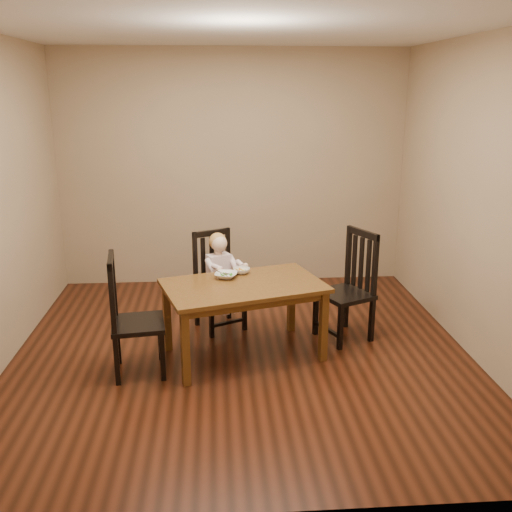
{
  "coord_description": "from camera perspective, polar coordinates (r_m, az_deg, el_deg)",
  "views": [
    {
      "loc": [
        -0.21,
        -4.61,
        2.27
      ],
      "look_at": [
        0.14,
        0.25,
        0.82
      ],
      "focal_mm": 40.0,
      "sensor_mm": 36.0,
      "label": 1
    }
  ],
  "objects": [
    {
      "name": "fork",
      "position": [
        4.96,
        -3.39,
        -1.83
      ],
      "size": [
        0.12,
        0.08,
        0.05
      ],
      "rotation": [
        0.0,
        0.0,
        1.05
      ],
      "color": "silver",
      "rests_on": "bowl_peas"
    },
    {
      "name": "chair_right",
      "position": [
        5.34,
        9.29,
        -3.14
      ],
      "size": [
        0.57,
        0.58,
        1.02
      ],
      "rotation": [
        0.0,
        0.0,
        2.01
      ],
      "color": "black",
      "rests_on": "room"
    },
    {
      "name": "toddler",
      "position": [
        5.45,
        -3.66,
        -1.52
      ],
      "size": [
        0.42,
        0.45,
        0.5
      ],
      "primitive_type": null,
      "rotation": [
        0.0,
        0.0,
        3.59
      ],
      "color": "silver",
      "rests_on": "chair_child"
    },
    {
      "name": "chair_child",
      "position": [
        5.53,
        -3.85,
        -2.63
      ],
      "size": [
        0.54,
        0.53,
        0.95
      ],
      "rotation": [
        0.0,
        0.0,
        3.59
      ],
      "color": "black",
      "rests_on": "room"
    },
    {
      "name": "chair_left",
      "position": [
        4.72,
        -12.39,
        -6.06
      ],
      "size": [
        0.47,
        0.49,
        1.01
      ],
      "rotation": [
        0.0,
        0.0,
        -1.43
      ],
      "color": "black",
      "rests_on": "room"
    },
    {
      "name": "bowl_veg",
      "position": [
        5.11,
        -1.46,
        -1.48
      ],
      "size": [
        0.17,
        0.17,
        0.05
      ],
      "primitive_type": "imported",
      "rotation": [
        0.0,
        0.0,
        0.16
      ],
      "color": "white",
      "rests_on": "dining_table"
    },
    {
      "name": "bowl_peas",
      "position": [
        4.99,
        -3.01,
        -1.94
      ],
      "size": [
        0.24,
        0.24,
        0.05
      ],
      "primitive_type": "imported",
      "rotation": [
        0.0,
        0.0,
        -0.27
      ],
      "color": "white",
      "rests_on": "dining_table"
    },
    {
      "name": "room",
      "position": [
        4.71,
        -1.52,
        5.3
      ],
      "size": [
        4.01,
        4.01,
        2.71
      ],
      "color": "#471D0F",
      "rests_on": "ground"
    },
    {
      "name": "dining_table",
      "position": [
        4.87,
        -1.26,
        -3.65
      ],
      "size": [
        1.5,
        1.14,
        0.66
      ],
      "rotation": [
        0.0,
        0.0,
        0.29
      ],
      "color": "#482710",
      "rests_on": "room"
    }
  ]
}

